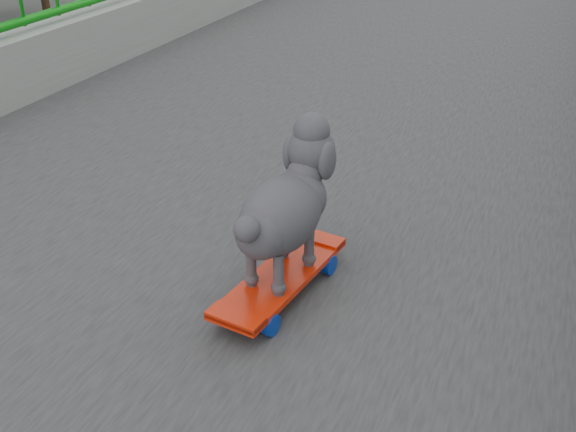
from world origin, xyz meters
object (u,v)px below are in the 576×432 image
at_px(skateboard, 281,279).
at_px(car_6, 179,130).
at_px(poodle, 285,206).
at_px(car_2, 81,117).

height_order(skateboard, car_6, skateboard).
bearing_deg(skateboard, poodle, 90.00).
xyz_separation_m(car_2, car_6, (3.20, 0.42, -0.12)).
distance_m(skateboard, poodle, 0.22).
relative_size(poodle, car_6, 0.09).
distance_m(poodle, car_2, 20.35).
bearing_deg(poodle, skateboard, -90.00).
distance_m(car_2, car_6, 3.23).
relative_size(poodle, car_2, 0.08).
xyz_separation_m(skateboard, car_6, (-9.62, 14.86, -6.39)).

